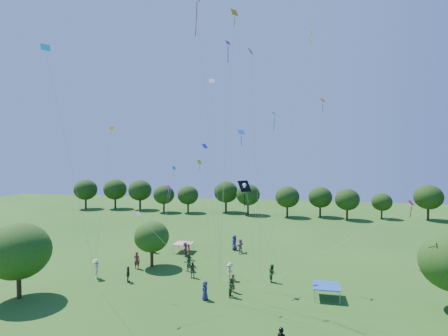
% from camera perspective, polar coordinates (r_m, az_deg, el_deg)
% --- Properties ---
extents(near_tree_west, '(5.24, 5.24, 6.40)m').
position_cam_1_polar(near_tree_west, '(34.79, -30.56, -11.61)').
color(near_tree_west, '#422B19').
rests_on(near_tree_west, ground).
extents(near_tree_north, '(3.77, 3.77, 4.98)m').
position_cam_1_polar(near_tree_north, '(39.46, -11.72, -10.90)').
color(near_tree_north, '#422B19').
rests_on(near_tree_north, ground).
extents(treeline, '(88.01, 8.77, 6.77)m').
position_cam_1_polar(treeline, '(72.02, 5.57, -4.36)').
color(treeline, '#422B19').
rests_on(treeline, ground).
extents(tent_red_stripe, '(2.20, 2.20, 1.10)m').
position_cam_1_polar(tent_red_stripe, '(45.08, -6.65, -12.17)').
color(tent_red_stripe, '#CB1741').
rests_on(tent_red_stripe, ground).
extents(tent_blue, '(2.20, 2.20, 1.10)m').
position_cam_1_polar(tent_blue, '(32.35, 16.37, -18.00)').
color(tent_blue, blue).
rests_on(tent_blue, ground).
extents(crowd_person_0, '(0.79, 1.06, 1.92)m').
position_cam_1_polar(crowd_person_0, '(45.65, 1.73, -12.07)').
color(crowd_person_0, navy).
rests_on(crowd_person_0, ground).
extents(crowd_person_1, '(0.66, 0.71, 1.61)m').
position_cam_1_polar(crowd_person_1, '(32.47, 1.44, -18.29)').
color(crowd_person_1, maroon).
rests_on(crowd_person_1, ground).
extents(crowd_person_2, '(0.69, 0.94, 1.71)m').
position_cam_1_polar(crowd_person_2, '(35.13, 7.89, -16.62)').
color(crowd_person_2, '#254F22').
rests_on(crowd_person_2, ground).
extents(crowd_person_3, '(0.63, 1.17, 1.71)m').
position_cam_1_polar(crowd_person_3, '(35.30, 0.98, -16.51)').
color(crowd_person_3, '#C1AC9A').
rests_on(crowd_person_3, ground).
extents(crowd_person_4, '(1.00, 0.58, 1.59)m').
position_cam_1_polar(crowd_person_4, '(36.06, -5.18, -16.21)').
color(crowd_person_4, '#3C3730').
rests_on(crowd_person_4, ground).
extents(crowd_person_5, '(0.74, 1.68, 1.74)m').
position_cam_1_polar(crowd_person_5, '(43.13, -6.34, -13.05)').
color(crowd_person_5, '#875089').
rests_on(crowd_person_5, ground).
extents(crowd_person_6, '(1.01, 0.80, 1.82)m').
position_cam_1_polar(crowd_person_6, '(45.36, -11.52, -12.28)').
color(crowd_person_6, navy).
rests_on(crowd_person_6, ground).
extents(crowd_person_7, '(0.73, 0.82, 1.85)m').
position_cam_1_polar(crowd_person_7, '(41.83, -5.75, -13.44)').
color(crowd_person_7, maroon).
rests_on(crowd_person_7, ground).
extents(crowd_person_8, '(1.00, 0.98, 1.84)m').
position_cam_1_polar(crowd_person_8, '(38.06, -5.92, -15.03)').
color(crowd_person_8, '#25562D').
rests_on(crowd_person_8, ground).
extents(crowd_person_9, '(1.11, 1.37, 1.93)m').
position_cam_1_polar(crowd_person_9, '(37.77, -20.18, -15.21)').
color(crowd_person_9, beige).
rests_on(crowd_person_9, ground).
extents(crowd_person_10, '(0.62, 0.96, 1.51)m').
position_cam_1_polar(crowd_person_10, '(35.95, -15.39, -16.40)').
color(crowd_person_10, '#37322C').
rests_on(crowd_person_10, ground).
extents(crowd_person_11, '(1.25, 1.72, 1.75)m').
position_cam_1_polar(crowd_person_11, '(44.51, 2.66, -12.56)').
color(crowd_person_11, '#AA638D').
rests_on(crowd_person_11, ground).
extents(crowd_person_12, '(0.51, 0.83, 1.59)m').
position_cam_1_polar(crowd_person_12, '(30.98, -3.12, -19.33)').
color(crowd_person_12, navy).
rests_on(crowd_person_12, ground).
extents(crowd_person_13, '(0.71, 0.48, 1.82)m').
position_cam_1_polar(crowd_person_13, '(39.65, -14.05, -14.40)').
color(crowd_person_13, maroon).
rests_on(crowd_person_13, ground).
extents(crowd_person_14, '(0.53, 0.87, 1.67)m').
position_cam_1_polar(crowd_person_14, '(31.52, 1.33, -18.87)').
color(crowd_person_14, '#245429').
rests_on(crowd_person_14, ground).
extents(pirate_kite, '(4.44, 2.58, 8.45)m').
position_cam_1_polar(pirate_kite, '(32.44, 3.44, -3.14)').
color(pirate_kite, black).
extents(red_high_kite, '(3.18, 2.08, 25.84)m').
position_cam_1_polar(red_high_kite, '(34.04, -3.89, 19.40)').
color(red_high_kite, red).
extents(small_kite_0, '(12.20, 2.18, 7.26)m').
position_cam_1_polar(small_kite_0, '(30.38, 23.52, -8.40)').
color(small_kite_0, red).
extents(small_kite_1, '(0.78, 2.65, 13.56)m').
position_cam_1_polar(small_kite_1, '(34.12, -18.63, -0.31)').
color(small_kite_1, orange).
extents(small_kite_2, '(1.64, 0.58, 10.32)m').
position_cam_1_polar(small_kite_2, '(36.96, -3.65, -1.88)').
color(small_kite_2, '#C8E314').
extents(small_kite_3, '(1.12, 1.16, 19.95)m').
position_cam_1_polar(small_kite_3, '(30.68, 4.80, 10.08)').
color(small_kite_3, '#318217').
extents(small_kite_4, '(2.01, 1.54, 11.80)m').
position_cam_1_polar(small_kite_4, '(30.03, -2.59, -1.22)').
color(small_kite_4, '#171AE6').
extents(small_kite_5, '(0.75, 4.06, 6.81)m').
position_cam_1_polar(small_kite_5, '(46.72, -9.16, -4.41)').
color(small_kite_5, '#A71B9B').
extents(small_kite_6, '(6.14, 1.23, 6.48)m').
position_cam_1_polar(small_kite_6, '(27.79, -11.21, -10.23)').
color(small_kite_6, silver).
extents(small_kite_7, '(1.17, 1.95, 9.43)m').
position_cam_1_polar(small_kite_7, '(44.72, -8.48, -2.18)').
color(small_kite_7, '#0EBED7').
extents(small_kite_8, '(9.48, 4.16, 17.83)m').
position_cam_1_polar(small_kite_8, '(44.02, 13.54, 6.21)').
color(small_kite_8, '#B94D0A').
extents(small_kite_9, '(1.71, 0.64, 22.36)m').
position_cam_1_polar(small_kite_9, '(28.73, 1.06, 14.39)').
color(small_kite_9, orange).
extents(small_kite_10, '(4.08, 0.65, 21.15)m').
position_cam_1_polar(small_kite_10, '(28.62, 12.18, 12.51)').
color(small_kite_10, '#FAF816').
extents(small_kite_11, '(1.51, 4.41, 15.13)m').
position_cam_1_polar(small_kite_11, '(34.19, 7.63, 3.55)').
color(small_kite_11, green).
extents(small_kite_12, '(2.13, 3.07, 13.29)m').
position_cam_1_polar(small_kite_12, '(33.49, 3.19, 2.19)').
color(small_kite_12, blue).
extents(small_kite_13, '(0.88, 0.46, 20.22)m').
position_cam_1_polar(small_kite_13, '(29.19, 0.27, 8.72)').
color(small_kite_13, purple).
extents(small_kite_14, '(1.91, 3.35, 17.75)m').
position_cam_1_polar(small_kite_14, '(30.97, -1.63, 5.81)').
color(small_kite_14, white).
extents(small_kite_15, '(3.30, 2.69, 20.10)m').
position_cam_1_polar(small_kite_15, '(33.29, -25.82, 10.91)').
color(small_kite_15, '#0CAEBF').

